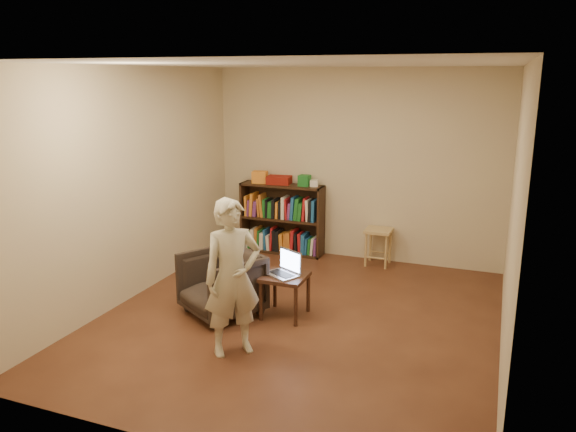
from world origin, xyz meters
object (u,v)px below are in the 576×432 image
at_px(bookshelf, 282,223).
at_px(armchair, 222,284).
at_px(side_table, 285,282).
at_px(laptop, 285,269).
at_px(stool, 378,236).
at_px(person, 233,278).

relative_size(bookshelf, armchair, 1.61).
bearing_deg(armchair, bookshelf, 125.91).
bearing_deg(side_table, armchair, -163.50).
height_order(side_table, laptop, laptop).
distance_m(stool, person, 3.01).
xyz_separation_m(stool, laptop, (-0.57, -1.98, 0.12)).
distance_m(side_table, laptop, 0.14).
distance_m(stool, armchair, 2.50).
bearing_deg(side_table, laptop, 102.91).
xyz_separation_m(armchair, person, (0.50, -0.72, 0.39)).
bearing_deg(bookshelf, stool, -2.60).
bearing_deg(bookshelf, person, -76.71).
distance_m(bookshelf, stool, 1.41).
height_order(stool, laptop, laptop).
bearing_deg(bookshelf, side_table, -67.63).
bearing_deg(bookshelf, armchair, -84.91).
bearing_deg(side_table, stool, 74.29).
xyz_separation_m(armchair, side_table, (0.65, 0.19, 0.04)).
bearing_deg(person, stool, 32.37).
xyz_separation_m(armchair, laptop, (0.64, 0.21, 0.18)).
bearing_deg(laptop, stool, 102.04).
xyz_separation_m(bookshelf, person, (0.70, -2.98, 0.29)).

